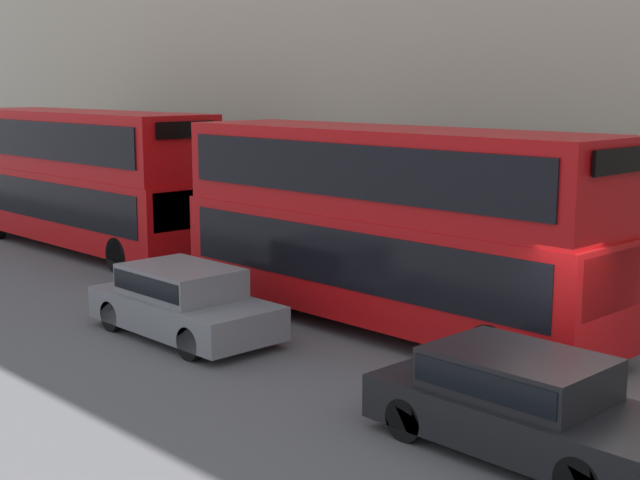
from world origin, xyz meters
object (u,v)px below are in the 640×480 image
bus_second_in_queue (83,174)px  bus_leading (387,219)px  car_dark_sedan (521,400)px  car_hatchback (183,300)px  pedestrian (129,212)px

bus_second_in_queue → bus_leading: bearing=-90.0°
bus_leading → car_dark_sedan: (-3.40, -5.54, -1.56)m
bus_leading → car_hatchback: bearing=144.5°
bus_second_in_queue → car_dark_sedan: 18.32m
bus_second_in_queue → car_hatchback: size_ratio=2.54×
bus_leading → bus_second_in_queue: bearing=90.0°
bus_leading → car_dark_sedan: bearing=-121.5°
pedestrian → car_hatchback: bearing=-117.1°
car_hatchback → pedestrian: 13.09m
bus_leading → bus_second_in_queue: 12.40m
bus_leading → car_hatchback: size_ratio=2.38×
bus_second_in_queue → car_dark_sedan: bearing=-100.7°
car_dark_sedan → car_hatchback: size_ratio=1.00×
bus_second_in_queue → car_dark_sedan: (-3.40, -17.94, -1.59)m
bus_leading → pedestrian: bus_leading is taller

